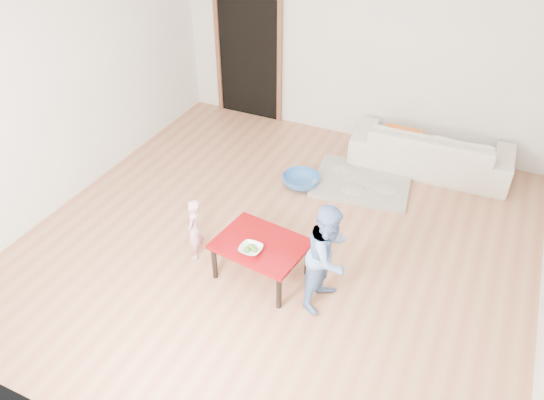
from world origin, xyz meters
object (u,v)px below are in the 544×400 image
Objects in this scene: basin at (301,181)px; child_pink at (194,229)px; sofa at (431,149)px; child_blue at (329,256)px; red_table at (261,259)px; bowl at (251,249)px.

child_pink is at bearing -106.80° from basin.
child_pink is at bearing 53.96° from sofa.
child_pink is 1.40m from child_blue.
bowl reaches higher than red_table.
child_blue reaches higher than basin.
sofa is 2.81m from red_table.
child_blue reaches higher than bowl.
child_pink reaches higher than sofa.
basin is (0.48, 1.59, -0.26)m from child_pink.
bowl is 0.71m from child_pink.
bowl is (-1.09, -2.74, 0.16)m from sofa.
child_blue is (0.67, -0.03, 0.32)m from red_table.
child_blue is at bearing -2.68° from red_table.
bowl is at bearing 109.11° from child_blue.
basin is at bearing 146.86° from child_pink.
sofa is 2.86× the size of child_pink.
bowl reaches higher than basin.
child_blue is 1.90m from basin.
sofa is at bearing 67.85° from red_table.
basin is at bearing 98.59° from red_table.
basin is (-1.30, -1.02, -0.21)m from sofa.
bowl is (-0.03, -0.14, 0.23)m from red_table.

